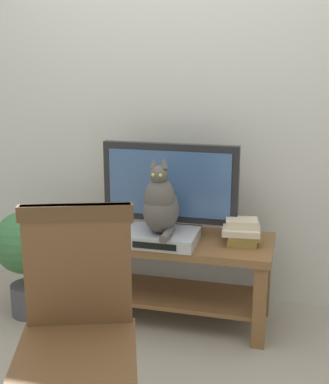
{
  "coord_description": "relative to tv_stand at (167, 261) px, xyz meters",
  "views": [
    {
      "loc": [
        0.68,
        -2.09,
        1.5
      ],
      "look_at": [
        -0.01,
        0.58,
        0.79
      ],
      "focal_mm": 47.81,
      "sensor_mm": 36.0,
      "label": 1
    }
  ],
  "objects": [
    {
      "name": "wooden_chair",
      "position": [
        -0.05,
        -1.15,
        0.22
      ],
      "size": [
        0.54,
        0.54,
        0.99
      ],
      "color": "brown",
      "rests_on": "ground"
    },
    {
      "name": "book_stack",
      "position": [
        0.43,
        0.01,
        0.22
      ],
      "size": [
        0.23,
        0.21,
        0.14
      ],
      "color": "olive",
      "rests_on": "tv_stand"
    },
    {
      "name": "back_wall",
      "position": [
        0.01,
        0.43,
        1.04
      ],
      "size": [
        7.0,
        0.12,
        2.8
      ],
      "primitive_type": "cube",
      "color": "beige",
      "rests_on": "ground"
    },
    {
      "name": "potted_plant",
      "position": [
        -0.82,
        -0.17,
        0.05
      ],
      "size": [
        0.37,
        0.37,
        0.65
      ],
      "color": "#47474C",
      "rests_on": "ground"
    },
    {
      "name": "tv_stand",
      "position": [
        0.0,
        0.0,
        0.0
      ],
      "size": [
        1.22,
        0.48,
        0.51
      ],
      "color": "brown",
      "rests_on": "ground"
    },
    {
      "name": "media_box",
      "position": [
        -0.0,
        -0.1,
        0.19
      ],
      "size": [
        0.4,
        0.3,
        0.07
      ],
      "color": "#ADADB2",
      "rests_on": "tv_stand"
    },
    {
      "name": "cat",
      "position": [
        -0.0,
        -0.12,
        0.38
      ],
      "size": [
        0.2,
        0.33,
        0.43
      ],
      "color": "#514C47",
      "rests_on": "media_box"
    },
    {
      "name": "tv",
      "position": [
        0.0,
        0.07,
        0.43
      ],
      "size": [
        0.79,
        0.2,
        0.54
      ],
      "color": "black",
      "rests_on": "tv_stand"
    },
    {
      "name": "ground_plane",
      "position": [
        0.01,
        -0.63,
        -0.36
      ],
      "size": [
        12.0,
        12.0,
        0.0
      ],
      "primitive_type": "plane",
      "color": "gray"
    }
  ]
}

